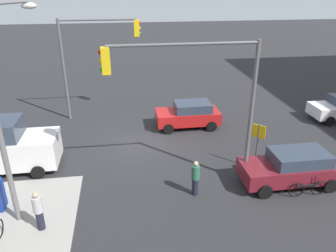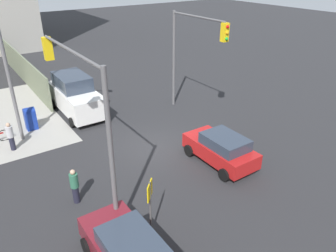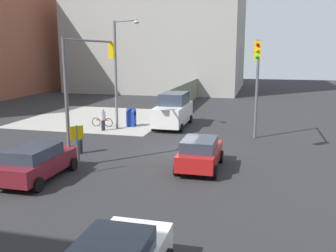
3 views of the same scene
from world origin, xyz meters
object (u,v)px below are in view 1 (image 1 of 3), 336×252
at_px(traffic_signal_se_corner, 93,49).
at_px(pedestrian_waiting, 195,178).
at_px(traffic_signal_nw_corner, 196,87).
at_px(street_lamp_corner, 2,103).
at_px(coupe_red, 189,114).
at_px(sedan_maroon, 292,167).
at_px(pedestrian_crossing, 38,210).
at_px(bicycle_at_crosswalk, 308,189).

relative_size(traffic_signal_se_corner, pedestrian_waiting, 3.96).
bearing_deg(pedestrian_waiting, traffic_signal_se_corner, -127.50).
relative_size(traffic_signal_nw_corner, street_lamp_corner, 0.81).
xyz_separation_m(coupe_red, sedan_maroon, (-3.33, 6.98, 0.00)).
xyz_separation_m(traffic_signal_se_corner, pedestrian_crossing, (1.63, 11.00, -3.76)).
xyz_separation_m(traffic_signal_se_corner, sedan_maroon, (-9.09, 9.50, -3.76)).
xyz_separation_m(pedestrian_crossing, pedestrian_waiting, (-6.20, -1.30, 0.00)).
distance_m(traffic_signal_se_corner, pedestrian_waiting, 11.36).
relative_size(traffic_signal_se_corner, street_lamp_corner, 0.81).
relative_size(traffic_signal_nw_corner, pedestrian_waiting, 3.96).
xyz_separation_m(street_lamp_corner, coupe_red, (-8.21, -7.46, -3.86)).
relative_size(traffic_signal_nw_corner, sedan_maroon, 1.45).
relative_size(pedestrian_crossing, pedestrian_waiting, 1.00).
height_order(traffic_signal_nw_corner, coupe_red, traffic_signal_nw_corner).
bearing_deg(traffic_signal_se_corner, street_lamp_corner, 76.21).
bearing_deg(bicycle_at_crosswalk, pedestrian_waiting, -9.46).
distance_m(street_lamp_corner, coupe_red, 11.75).
bearing_deg(traffic_signal_se_corner, traffic_signal_nw_corner, 117.27).
distance_m(sedan_maroon, bicycle_at_crosswalk, 1.16).
height_order(street_lamp_corner, coupe_red, street_lamp_corner).
bearing_deg(street_lamp_corner, bicycle_at_crosswalk, 177.47).
height_order(sedan_maroon, bicycle_at_crosswalk, sedan_maroon).
relative_size(sedan_maroon, pedestrian_crossing, 2.73).
relative_size(coupe_red, pedestrian_crossing, 2.41).
bearing_deg(traffic_signal_se_corner, coupe_red, 156.45).
height_order(street_lamp_corner, pedestrian_crossing, street_lamp_corner).
relative_size(sedan_maroon, pedestrian_waiting, 2.73).
bearing_deg(traffic_signal_nw_corner, coupe_red, -99.82).
relative_size(traffic_signal_nw_corner, coupe_red, 1.64).
relative_size(sedan_maroon, bicycle_at_crosswalk, 2.56).
xyz_separation_m(street_lamp_corner, sedan_maroon, (-11.54, -0.48, -3.86)).
xyz_separation_m(street_lamp_corner, pedestrian_crossing, (-0.82, 1.02, -3.85)).
bearing_deg(street_lamp_corner, pedestrian_crossing, 128.76).
bearing_deg(pedestrian_waiting, coupe_red, -162.14).
bearing_deg(pedestrian_waiting, street_lamp_corner, -60.48).
distance_m(coupe_red, pedestrian_waiting, 7.29).
relative_size(street_lamp_corner, pedestrian_crossing, 4.88).
height_order(traffic_signal_se_corner, sedan_maroon, traffic_signal_se_corner).
bearing_deg(traffic_signal_nw_corner, pedestrian_crossing, 17.70).
distance_m(traffic_signal_nw_corner, bicycle_at_crosswalk, 6.59).
relative_size(traffic_signal_se_corner, coupe_red, 1.64).
relative_size(coupe_red, sedan_maroon, 0.88).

